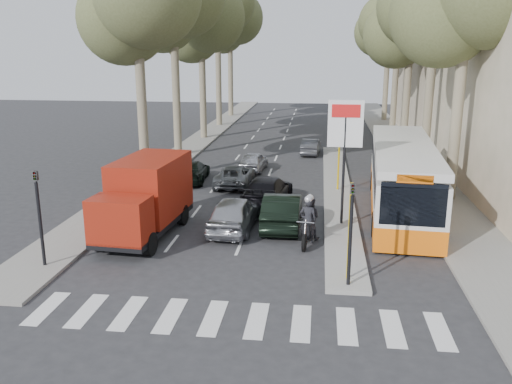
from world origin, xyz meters
TOP-DOWN VIEW (x-y plane):
  - ground at (0.00, 0.00)m, footprint 120.00×120.00m
  - sidewalk_right at (8.60, 25.00)m, footprint 3.20×70.00m
  - median_left at (-8.00, 28.00)m, footprint 2.40×64.00m
  - traffic_island at (3.25, 11.00)m, footprint 1.50×26.00m
  - building_far at (15.50, 34.00)m, footprint 11.00×20.00m
  - billboard at (3.25, 5.00)m, footprint 1.50×12.10m
  - traffic_light_island at (3.25, -1.50)m, footprint 0.16×0.41m
  - traffic_light_left at (-7.60, -1.00)m, footprint 0.16×0.41m
  - tree_l_c at (-7.77, 28.11)m, footprint 7.40×7.20m
  - tree_l_d at (-7.87, 36.11)m, footprint 7.40×7.20m
  - tree_l_e at (-7.97, 44.11)m, footprint 7.40×7.20m
  - tree_r_c at (9.03, 26.11)m, footprint 7.40×7.20m
  - tree_r_d at (9.13, 34.11)m, footprint 7.40×7.20m
  - tree_r_e at (9.23, 42.11)m, footprint 7.40×7.20m
  - silver_hatchback at (-1.43, 4.00)m, footprint 2.05×4.55m
  - dark_hatchback at (0.62, 4.73)m, footprint 1.62×4.61m
  - queue_car_a at (-2.61, 11.78)m, footprint 2.01×4.30m
  - queue_car_b at (-0.39, 8.10)m, footprint 2.56×5.18m
  - queue_car_c at (-2.02, 15.71)m, footprint 1.77×3.77m
  - queue_car_d at (1.56, 21.84)m, footprint 1.52×3.62m
  - queue_car_e at (-5.33, 12.48)m, footprint 2.03×4.41m
  - red_truck at (-5.00, 2.95)m, footprint 2.76×6.20m
  - city_bus at (6.20, 7.85)m, footprint 3.74×12.81m
  - motorcycle at (1.83, 2.84)m, footprint 0.95×2.39m
  - pedestrian_near at (7.20, 8.61)m, footprint 0.81×1.17m
  - pedestrian_far at (7.20, 12.44)m, footprint 1.23×0.73m

SIDE VIEW (x-z plane):
  - ground at x=0.00m, z-range 0.00..0.00m
  - sidewalk_right at x=8.60m, z-range 0.00..0.12m
  - median_left at x=-8.00m, z-range 0.00..0.12m
  - traffic_island at x=3.25m, z-range 0.00..0.16m
  - queue_car_d at x=1.56m, z-range 0.00..1.16m
  - queue_car_a at x=-2.61m, z-range 0.00..1.19m
  - queue_car_c at x=-2.02m, z-range 0.00..1.25m
  - queue_car_e at x=-5.33m, z-range 0.00..1.25m
  - queue_car_b at x=-0.39m, z-range 0.00..1.45m
  - dark_hatchback at x=0.62m, z-range 0.00..1.52m
  - silver_hatchback at x=-1.43m, z-range 0.00..1.52m
  - motorcycle at x=1.83m, z-range -0.09..1.95m
  - pedestrian_far at x=7.20m, z-range 0.12..1.91m
  - pedestrian_near at x=7.20m, z-range 0.12..1.93m
  - red_truck at x=-5.00m, z-range 0.09..3.31m
  - city_bus at x=6.20m, z-range 0.09..3.42m
  - traffic_light_island at x=3.25m, z-range 0.69..4.29m
  - traffic_light_left at x=-7.60m, z-range 0.69..4.29m
  - billboard at x=3.25m, z-range 0.90..6.50m
  - building_far at x=15.50m, z-range 0.00..16.00m
  - tree_r_c at x=9.03m, z-range 3.03..16.35m
  - tree_l_c at x=-7.77m, z-range 3.18..16.89m
  - tree_r_e at x=9.23m, z-range 3.33..17.43m
  - tree_l_e at x=-7.97m, z-range 3.48..17.97m
  - tree_r_d at x=9.13m, z-range 3.63..18.51m
  - tree_l_d at x=-7.87m, z-range 3.93..19.59m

